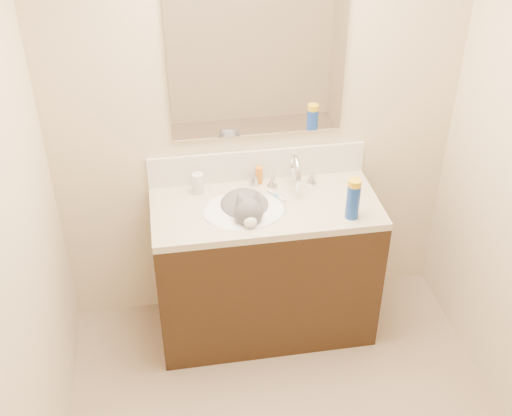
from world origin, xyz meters
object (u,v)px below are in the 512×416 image
object	(u,v)px
silver_jar	(254,181)
spray_can	(353,202)
cat	(246,212)
faucet	(294,174)
vanity_cabinet	(265,271)
basin	(244,221)
amber_bottle	(259,175)
pill_bottle	(198,183)

from	to	relation	value
silver_jar	spray_can	xyz separation A→B (m)	(0.44, -0.38, 0.07)
cat	faucet	bearing A→B (deg)	26.43
vanity_cabinet	faucet	xyz separation A→B (m)	(0.18, 0.14, 0.54)
vanity_cabinet	faucet	distance (m)	0.58
faucet	spray_can	xyz separation A→B (m)	(0.23, -0.32, 0.01)
basin	amber_bottle	world-z (taller)	amber_bottle
basin	pill_bottle	world-z (taller)	pill_bottle
vanity_cabinet	cat	size ratio (longest dim) A/B	2.97
faucet	pill_bottle	distance (m)	0.52
amber_bottle	faucet	bearing A→B (deg)	-24.77
spray_can	vanity_cabinet	bearing A→B (deg)	156.49
pill_bottle	amber_bottle	bearing A→B (deg)	6.92
cat	silver_jar	xyz separation A→B (m)	(0.08, 0.20, 0.06)
spray_can	amber_bottle	bearing A→B (deg)	135.81
basin	pill_bottle	size ratio (longest dim) A/B	3.98
amber_bottle	cat	bearing A→B (deg)	-116.20
faucet	amber_bottle	distance (m)	0.20
amber_bottle	spray_can	bearing A→B (deg)	-44.19
faucet	silver_jar	world-z (taller)	faucet
pill_bottle	faucet	bearing A→B (deg)	-4.56
silver_jar	spray_can	world-z (taller)	spray_can
vanity_cabinet	silver_jar	world-z (taller)	silver_jar
spray_can	basin	bearing A→B (deg)	164.34
cat	amber_bottle	xyz separation A→B (m)	(0.11, 0.22, 0.08)
faucet	amber_bottle	size ratio (longest dim) A/B	2.83
basin	cat	world-z (taller)	cat
vanity_cabinet	basin	xyz separation A→B (m)	(-0.12, -0.03, 0.38)
faucet	cat	distance (m)	0.34
basin	silver_jar	xyz separation A→B (m)	(0.09, 0.23, 0.10)
spray_can	silver_jar	bearing A→B (deg)	139.19
basin	spray_can	distance (m)	0.58
vanity_cabinet	amber_bottle	size ratio (longest dim) A/B	12.14
basin	amber_bottle	xyz separation A→B (m)	(0.12, 0.25, 0.12)
vanity_cabinet	silver_jar	size ratio (longest dim) A/B	22.27
silver_jar	amber_bottle	xyz separation A→B (m)	(0.03, 0.02, 0.02)
vanity_cabinet	cat	world-z (taller)	cat
faucet	amber_bottle	world-z (taller)	faucet
pill_bottle	amber_bottle	world-z (taller)	pill_bottle
basin	silver_jar	size ratio (longest dim) A/B	8.35
vanity_cabinet	pill_bottle	distance (m)	0.63
pill_bottle	spray_can	size ratio (longest dim) A/B	0.60
basin	silver_jar	distance (m)	0.27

